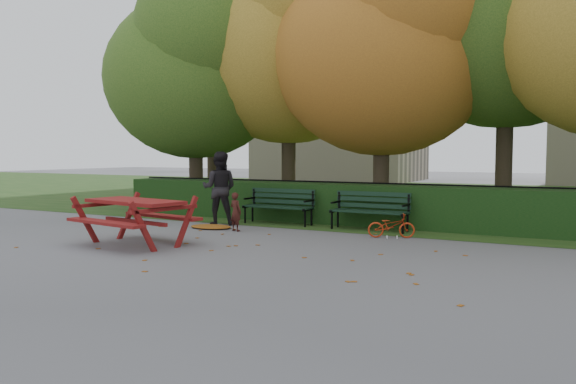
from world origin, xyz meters
The scene contains 17 objects.
ground centered at (0.00, 0.00, 0.00)m, with size 90.00×90.00×0.00m, color slate.
grass_strip centered at (0.00, 14.00, 0.01)m, with size 90.00×90.00×0.00m, color #1A3C13.
building_left centered at (-9.00, 26.00, 7.50)m, with size 10.00×7.00×15.00m, color #C4B699.
hedge centered at (0.00, 4.50, 0.50)m, with size 13.00×0.90×1.00m, color black.
iron_fence centered at (0.00, 5.30, 0.54)m, with size 14.00×0.04×1.02m.
tree_a centered at (-5.19, 5.58, 4.52)m, with size 5.88×5.60×7.48m.
tree_b centered at (-2.44, 6.75, 5.40)m, with size 6.72×6.40×8.79m.
tree_c centered at (0.83, 5.96, 4.82)m, with size 6.30×6.00×8.00m.
tree_f centered at (-7.13, 9.24, 5.69)m, with size 6.93×6.60×9.19m.
bench_left centered at (-1.30, 3.70, 0.52)m, with size 1.80×0.57×0.88m.
bench_right centered at (1.10, 3.70, 0.52)m, with size 1.80×0.57×0.88m.
picnic_table centered at (-2.23, -0.42, 0.68)m, with size 2.29×1.96×1.00m.
leaf_pile centered at (-2.36, 2.24, 0.04)m, with size 1.05×0.73×0.07m, color brown.
leaf_scatter centered at (0.00, 0.30, 0.01)m, with size 9.00×5.70×0.01m, color brown, non-canonical shape.
child centered at (-1.56, 2.09, 0.44)m, with size 0.32×0.21×0.89m, color #3A1712.
adult centered at (-2.57, 2.90, 0.91)m, with size 0.88×0.69×1.82m, color black.
bicycle centered at (1.89, 2.78, 0.26)m, with size 0.34×0.98×0.51m, color #B22E10.
Camera 1 is at (5.48, -8.56, 1.78)m, focal length 35.00 mm.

